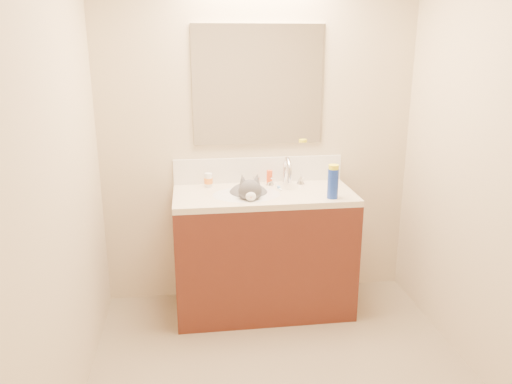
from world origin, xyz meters
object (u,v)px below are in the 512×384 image
object	(u,v)px
basin	(247,204)
cat	(249,197)
pill_bottle	(208,180)
spray_can	(333,184)
silver_jar	(256,181)
faucet	(287,174)
amber_bottle	(269,178)
vanity_cabinet	(264,255)

from	to	relation	value
basin	cat	xyz separation A→B (m)	(0.02, 0.03, 0.04)
pill_bottle	spray_can	distance (m)	0.86
silver_jar	spray_can	world-z (taller)	spray_can
faucet	basin	bearing A→B (deg)	-150.88
faucet	amber_bottle	world-z (taller)	faucet
vanity_cabinet	pill_bottle	bearing A→B (deg)	153.16
cat	pill_bottle	bearing A→B (deg)	147.51
faucet	cat	size ratio (longest dim) A/B	0.68
faucet	amber_bottle	size ratio (longest dim) A/B	2.72
basin	amber_bottle	size ratio (longest dim) A/B	4.37
vanity_cabinet	cat	size ratio (longest dim) A/B	2.93
cat	silver_jar	bearing A→B (deg)	71.49
vanity_cabinet	cat	distance (m)	0.43
faucet	silver_jar	size ratio (longest dim) A/B	5.08
basin	faucet	world-z (taller)	faucet
faucet	pill_bottle	xyz separation A→B (m)	(-0.54, 0.05, -0.04)
cat	vanity_cabinet	bearing A→B (deg)	2.69
basin	silver_jar	xyz separation A→B (m)	(0.10, 0.23, 0.10)
amber_bottle	silver_jar	bearing A→B (deg)	172.03
cat	amber_bottle	distance (m)	0.26
faucet	silver_jar	world-z (taller)	faucet
basin	spray_can	bearing A→B (deg)	-15.82
vanity_cabinet	cat	bearing A→B (deg)	-179.92
amber_bottle	spray_can	xyz separation A→B (m)	(0.35, -0.37, 0.04)
pill_bottle	spray_can	xyz separation A→B (m)	(0.78, -0.36, 0.05)
faucet	amber_bottle	bearing A→B (deg)	157.55
spray_can	pill_bottle	bearing A→B (deg)	154.88
spray_can	faucet	bearing A→B (deg)	126.62
faucet	pill_bottle	bearing A→B (deg)	175.21
faucet	pill_bottle	world-z (taller)	faucet
vanity_cabinet	pill_bottle	distance (m)	0.64
basin	cat	size ratio (longest dim) A/B	1.10
basin	cat	world-z (taller)	cat
silver_jar	spray_can	xyz separation A→B (m)	(0.44, -0.38, 0.07)
faucet	pill_bottle	size ratio (longest dim) A/B	2.88
amber_bottle	pill_bottle	bearing A→B (deg)	-179.79
vanity_cabinet	cat	xyz separation A→B (m)	(-0.10, -0.00, 0.42)
basin	amber_bottle	distance (m)	0.31
cat	silver_jar	size ratio (longest dim) A/B	7.41
faucet	vanity_cabinet	bearing A→B (deg)	-142.71
vanity_cabinet	silver_jar	distance (m)	0.52
faucet	pill_bottle	distance (m)	0.54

